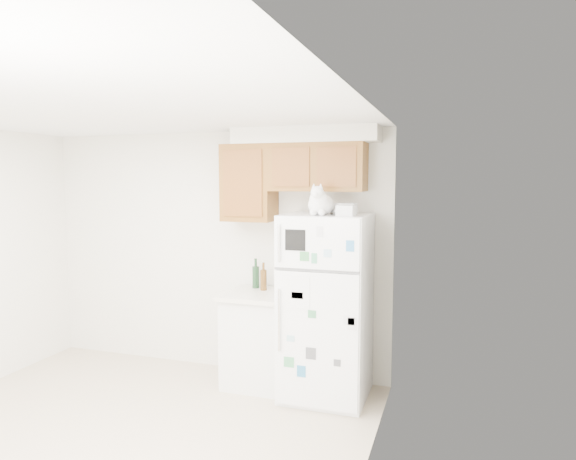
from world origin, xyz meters
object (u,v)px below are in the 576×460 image
at_px(cat, 320,203).
at_px(storage_box_back, 346,209).
at_px(refrigerator, 326,306).
at_px(bottle_green, 256,273).
at_px(base_counter, 259,338).
at_px(bottle_amber, 264,276).
at_px(storage_box_front, 346,211).

height_order(cat, storage_box_back, cat).
height_order(refrigerator, bottle_green, refrigerator).
relative_size(storage_box_back, bottle_green, 0.60).
height_order(base_counter, bottle_green, bottle_green).
xyz_separation_m(refrigerator, base_counter, (-0.69, 0.07, -0.39)).
xyz_separation_m(refrigerator, storage_box_back, (0.17, 0.03, 0.90)).
bearing_deg(storage_box_back, bottle_green, 174.39).
relative_size(refrigerator, cat, 4.25).
bearing_deg(cat, base_counter, 161.63).
relative_size(storage_box_back, bottle_amber, 0.65).
relative_size(base_counter, cat, 2.30).
bearing_deg(base_counter, storage_box_back, -2.70).
relative_size(base_counter, bottle_green, 3.07).
bearing_deg(storage_box_back, refrigerator, -161.61).
bearing_deg(refrigerator, bottle_green, 162.47).
distance_m(storage_box_front, bottle_green, 1.28).
distance_m(cat, bottle_green, 1.14).
bearing_deg(bottle_amber, bottle_green, 145.90).
distance_m(storage_box_back, bottle_amber, 1.10).
bearing_deg(base_counter, bottle_amber, 84.22).
xyz_separation_m(refrigerator, bottle_green, (-0.79, 0.25, 0.22)).
distance_m(refrigerator, storage_box_front, 0.93).
xyz_separation_m(cat, bottle_amber, (-0.66, 0.32, -0.75)).
height_order(base_counter, bottle_amber, bottle_amber).
height_order(refrigerator, base_counter, refrigerator).
relative_size(base_counter, storage_box_back, 5.11).
bearing_deg(bottle_green, storage_box_back, -12.74).
bearing_deg(cat, storage_box_front, -3.78).
bearing_deg(bottle_amber, storage_box_front, -20.79).
distance_m(refrigerator, cat, 0.97).
bearing_deg(bottle_amber, cat, -26.08).
bearing_deg(base_counter, cat, -18.37).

